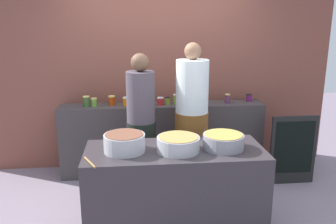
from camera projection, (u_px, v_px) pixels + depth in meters
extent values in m
plane|color=gray|center=(171.00, 213.00, 3.82)|extent=(12.00, 12.00, 0.00)
cube|color=brown|center=(160.00, 60.00, 4.83)|extent=(4.80, 0.12, 3.00)
cube|color=#3C3637|center=(162.00, 139.00, 4.76)|extent=(2.70, 0.36, 0.96)
cube|color=#332D32|center=(175.00, 190.00, 3.42)|extent=(1.70, 0.70, 0.86)
cylinder|color=#375A26|center=(86.00, 102.00, 4.51)|extent=(0.08, 0.08, 0.12)
cylinder|color=#D6C666|center=(86.00, 97.00, 4.49)|extent=(0.09, 0.09, 0.01)
cylinder|color=#609534|center=(94.00, 103.00, 4.53)|extent=(0.07, 0.07, 0.09)
cylinder|color=#D6C666|center=(94.00, 99.00, 4.51)|extent=(0.08, 0.08, 0.01)
cylinder|color=#B0370B|center=(112.00, 101.00, 4.59)|extent=(0.08, 0.08, 0.11)
cylinder|color=#D6C666|center=(112.00, 96.00, 4.57)|extent=(0.09, 0.09, 0.02)
cylinder|color=orange|center=(126.00, 102.00, 4.54)|extent=(0.07, 0.07, 0.10)
cylinder|color=silver|center=(126.00, 98.00, 4.53)|extent=(0.08, 0.08, 0.02)
cylinder|color=#B42325|center=(160.00, 102.00, 4.59)|extent=(0.08, 0.08, 0.09)
cylinder|color=silver|center=(160.00, 98.00, 4.58)|extent=(0.09, 0.09, 0.01)
cylinder|color=olive|center=(168.00, 101.00, 4.61)|extent=(0.06, 0.06, 0.09)
cylinder|color=black|center=(168.00, 97.00, 4.60)|extent=(0.07, 0.07, 0.01)
cylinder|color=olive|center=(176.00, 99.00, 4.64)|extent=(0.07, 0.07, 0.12)
cylinder|color=silver|center=(176.00, 95.00, 4.62)|extent=(0.07, 0.07, 0.01)
cylinder|color=#54185E|center=(202.00, 99.00, 4.68)|extent=(0.09, 0.09, 0.11)
cylinder|color=#D6C666|center=(202.00, 95.00, 4.66)|extent=(0.09, 0.09, 0.01)
cylinder|color=#592D50|center=(227.00, 99.00, 4.69)|extent=(0.07, 0.07, 0.11)
cylinder|color=#D6C666|center=(228.00, 94.00, 4.67)|extent=(0.07, 0.07, 0.01)
cylinder|color=#591951|center=(249.00, 98.00, 4.80)|extent=(0.08, 0.08, 0.09)
cylinder|color=black|center=(249.00, 94.00, 4.79)|extent=(0.09, 0.09, 0.01)
cylinder|color=#B7B7BC|center=(124.00, 143.00, 3.24)|extent=(0.38, 0.38, 0.16)
cylinder|color=brown|center=(124.00, 134.00, 3.22)|extent=(0.35, 0.35, 0.00)
cylinder|color=#B7B7BC|center=(178.00, 144.00, 3.25)|extent=(0.40, 0.40, 0.14)
cylinder|color=#AE8546|center=(178.00, 137.00, 3.23)|extent=(0.37, 0.37, 0.00)
cylinder|color=gray|center=(223.00, 141.00, 3.33)|extent=(0.39, 0.39, 0.14)
cylinder|color=#BB9542|center=(224.00, 134.00, 3.31)|extent=(0.36, 0.36, 0.00)
cylinder|color=#9E703D|center=(90.00, 162.00, 2.99)|extent=(0.13, 0.24, 0.02)
cylinder|color=black|center=(142.00, 160.00, 4.08)|extent=(0.33, 0.33, 0.93)
cylinder|color=#504650|center=(141.00, 97.00, 3.88)|extent=(0.32, 0.32, 0.57)
sphere|color=brown|center=(140.00, 62.00, 3.79)|extent=(0.20, 0.20, 0.20)
cylinder|color=brown|center=(191.00, 152.00, 4.24)|extent=(0.39, 0.39, 0.99)
cylinder|color=white|center=(192.00, 86.00, 4.03)|extent=(0.38, 0.38, 0.61)
sphere|color=#8C6047|center=(193.00, 51.00, 3.93)|extent=(0.19, 0.19, 0.19)
cube|color=black|center=(293.00, 150.00, 4.42)|extent=(0.59, 0.04, 0.89)
cube|color=black|center=(294.00, 147.00, 4.39)|extent=(0.50, 0.01, 0.68)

